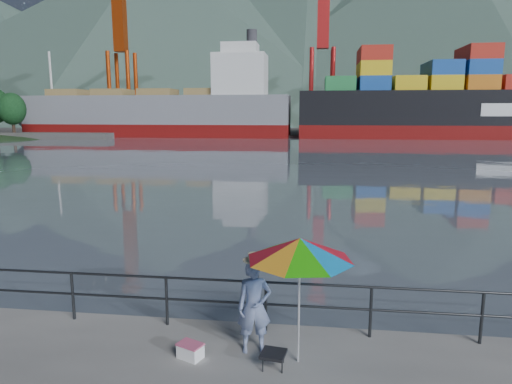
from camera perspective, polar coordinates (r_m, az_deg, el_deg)
harbor_water at (r=136.74m, az=5.73°, el=8.21°), size 500.00×280.00×0.00m
far_dock at (r=99.89m, az=10.90°, el=7.42°), size 200.00×40.00×0.40m
guardrail at (r=9.90m, az=-16.74°, el=-12.54°), size 22.00×0.06×1.03m
mountains at (r=219.44m, az=17.23°, el=17.81°), size 600.00×332.80×80.00m
port_cranes at (r=95.32m, az=24.82°, el=16.23°), size 116.00×28.00×38.40m
container_stacks at (r=104.91m, az=25.42°, el=8.38°), size 58.00×5.40×7.80m
fisherman at (r=8.33m, az=-0.21°, el=-14.15°), size 0.69×0.53×1.68m
beach_umbrella at (r=7.60m, az=5.51°, el=-7.12°), size 2.15×2.15×2.20m
folding_stool at (r=8.17m, az=2.17°, el=-20.17°), size 0.46×0.46×0.27m
cooler_bag at (r=8.51m, az=-8.21°, el=-19.13°), size 0.49×0.42×0.24m
fishing_rod at (r=9.55m, az=0.29°, el=-16.39°), size 0.22×1.63×1.15m
bulk_carrier at (r=84.77m, az=-10.97°, el=9.81°), size 47.71×8.26×14.50m
container_ship at (r=88.41m, az=29.34°, el=9.77°), size 66.93×11.15×18.10m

